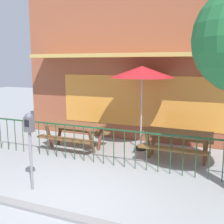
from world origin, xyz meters
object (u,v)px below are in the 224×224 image
(picnic_table_right, at_px, (177,138))
(patio_umbrella, at_px, (142,72))
(picnic_table_left, at_px, (75,129))
(parking_meter_near, at_px, (29,131))

(picnic_table_right, distance_m, patio_umbrella, 2.14)
(patio_umbrella, bearing_deg, picnic_table_left, -160.25)
(picnic_table_left, xyz_separation_m, patio_umbrella, (1.91, 0.68, 1.73))
(picnic_table_right, distance_m, parking_meter_near, 3.95)
(patio_umbrella, relative_size, parking_meter_near, 1.55)
(picnic_table_left, xyz_separation_m, parking_meter_near, (0.61, -2.81, 0.64))
(picnic_table_right, relative_size, parking_meter_near, 1.13)
(patio_umbrella, xyz_separation_m, parking_meter_near, (-1.30, -3.49, -1.08))
(picnic_table_right, height_order, parking_meter_near, parking_meter_near)
(picnic_table_left, distance_m, picnic_table_right, 3.09)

